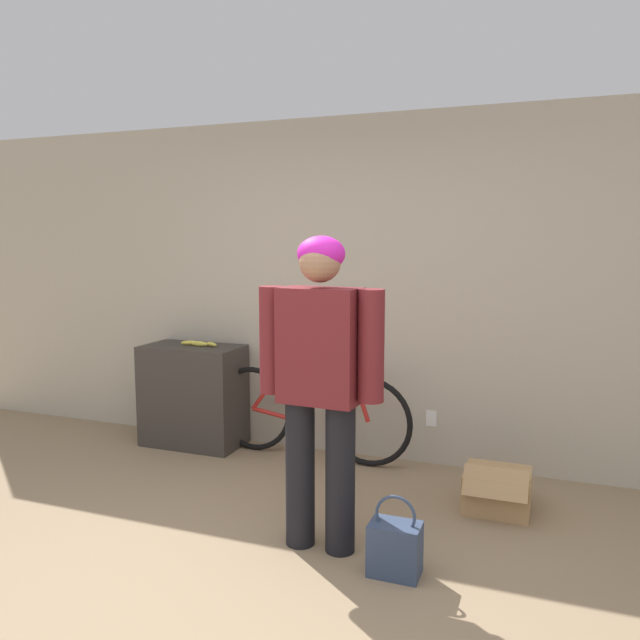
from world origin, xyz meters
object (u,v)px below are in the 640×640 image
banana (199,343)px  cardboard_box (497,490)px  handbag (395,547)px  person (320,371)px  bicycle (308,412)px

banana → cardboard_box: (2.40, -0.44, -0.72)m
handbag → cardboard_box: bearing=66.8°
person → handbag: (0.45, -0.13, -0.85)m
person → cardboard_box: person is taller
cardboard_box → banana: bearing=169.6°
person → cardboard_box: (0.87, 0.84, -0.86)m
person → bicycle: person is taller
handbag → banana: bearing=144.6°
person → handbag: 0.97m
bicycle → cardboard_box: size_ratio=3.87×
person → banana: bearing=143.1°
bicycle → banana: banana is taller
bicycle → handbag: 1.78m
bicycle → cardboard_box: bearing=-15.9°
banana → handbag: bearing=-35.4°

